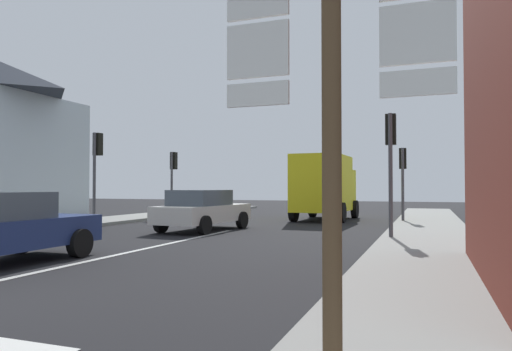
{
  "coord_description": "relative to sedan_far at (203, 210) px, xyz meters",
  "views": [
    {
      "loc": [
        6.75,
        -3.61,
        1.57
      ],
      "look_at": [
        1.3,
        11.29,
        1.97
      ],
      "focal_mm": 32.97,
      "sensor_mm": 36.0,
      "label": 1
    }
  ],
  "objects": [
    {
      "name": "ground_plane",
      "position": [
        0.9,
        -1.69,
        -0.76
      ],
      "size": [
        80.0,
        80.0,
        0.0
      ],
      "primitive_type": "plane",
      "color": "black"
    },
    {
      "name": "sidewalk_right",
      "position": [
        7.68,
        -3.69,
        -0.69
      ],
      "size": [
        2.66,
        44.0,
        0.14
      ],
      "primitive_type": "cube",
      "color": "gray",
      "rests_on": "ground"
    },
    {
      "name": "lane_centre_stripe",
      "position": [
        0.9,
        -5.69,
        -0.75
      ],
      "size": [
        0.16,
        12.0,
        0.01
      ],
      "primitive_type": "cube",
      "color": "silver",
      "rests_on": "ground"
    },
    {
      "name": "sedan_far",
      "position": [
        0.0,
        0.0,
        0.0
      ],
      "size": [
        2.28,
        4.35,
        1.47
      ],
      "color": "beige",
      "rests_on": "ground"
    },
    {
      "name": "delivery_truck",
      "position": [
        3.02,
        6.95,
        0.89
      ],
      "size": [
        2.59,
        5.05,
        3.05
      ],
      "color": "yellow",
      "rests_on": "ground"
    },
    {
      "name": "route_sign_post",
      "position": [
        7.01,
        -11.96,
        1.15
      ],
      "size": [
        1.66,
        0.14,
        3.2
      ],
      "color": "brown",
      "rests_on": "ground"
    },
    {
      "name": "traffic_light_near_right",
      "position": [
        6.65,
        -1.08,
        1.99
      ],
      "size": [
        0.3,
        0.49,
        3.72
      ],
      "color": "#47474C",
      "rests_on": "ground"
    },
    {
      "name": "traffic_light_near_left",
      "position": [
        -4.85,
        0.21,
        2.02
      ],
      "size": [
        0.3,
        0.49,
        3.75
      ],
      "color": "#47474C",
      "rests_on": "ground"
    },
    {
      "name": "traffic_light_far_right",
      "position": [
        6.65,
        5.98,
        1.66
      ],
      "size": [
        0.3,
        0.49,
        3.27
      ],
      "color": "#47474C",
      "rests_on": "ground"
    },
    {
      "name": "traffic_light_far_left",
      "position": [
        -4.85,
        6.25,
        1.76
      ],
      "size": [
        0.3,
        0.49,
        3.41
      ],
      "color": "#47474C",
      "rests_on": "ground"
    }
  ]
}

